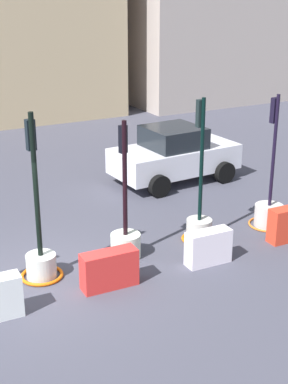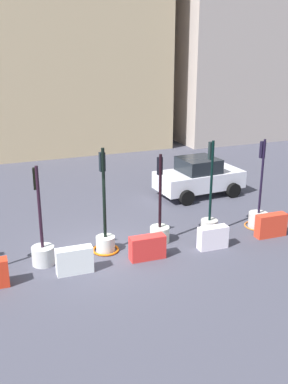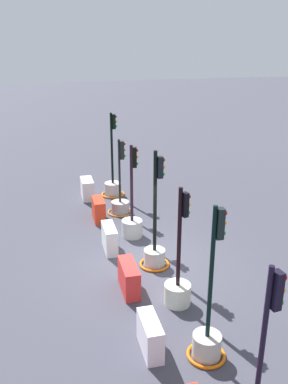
{
  "view_description": "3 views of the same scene",
  "coord_description": "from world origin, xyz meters",
  "px_view_note": "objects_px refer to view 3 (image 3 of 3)",
  "views": [
    {
      "loc": [
        -2.91,
        -10.03,
        5.73
      ],
      "look_at": [
        2.34,
        -0.27,
        1.63
      ],
      "focal_mm": 52.79,
      "sensor_mm": 36.0,
      "label": 1
    },
    {
      "loc": [
        -3.67,
        -12.84,
        6.57
      ],
      "look_at": [
        1.71,
        0.64,
        1.7
      ],
      "focal_mm": 42.0,
      "sensor_mm": 36.0,
      "label": 2
    },
    {
      "loc": [
        10.35,
        -3.0,
        6.22
      ],
      "look_at": [
        -1.85,
        0.36,
        1.58
      ],
      "focal_mm": 38.52,
      "sensor_mm": 36.0,
      "label": 3
    }
  ],
  "objects_px": {
    "traffic_light_1": "(120,202)",
    "construction_barrier_2": "(110,238)",
    "traffic_light_0": "(113,185)",
    "traffic_light_2": "(132,222)",
    "traffic_light_3": "(155,248)",
    "traffic_light_4": "(178,285)",
    "construction_barrier_4": "(150,335)",
    "construction_barrier_3": "(129,278)",
    "traffic_light_5": "(208,335)",
    "construction_barrier_1": "(99,210)",
    "construction_barrier_0": "(87,189)"
  },
  "relations": [
    {
      "from": "traffic_light_1",
      "to": "construction_barrier_2",
      "type": "height_order",
      "value": "traffic_light_1"
    },
    {
      "from": "traffic_light_0",
      "to": "traffic_light_2",
      "type": "bearing_deg",
      "value": -2.26
    },
    {
      "from": "traffic_light_3",
      "to": "traffic_light_4",
      "type": "bearing_deg",
      "value": 0.23
    },
    {
      "from": "traffic_light_1",
      "to": "construction_barrier_4",
      "type": "bearing_deg",
      "value": -7.61
    },
    {
      "from": "traffic_light_0",
      "to": "traffic_light_3",
      "type": "xyz_separation_m",
      "value": [
        6.14,
        0.01,
        0.1
      ]
    },
    {
      "from": "traffic_light_2",
      "to": "construction_barrier_3",
      "type": "relative_size",
      "value": 2.75
    },
    {
      "from": "traffic_light_4",
      "to": "construction_barrier_4",
      "type": "xyz_separation_m",
      "value": [
        1.43,
        -1.14,
        -0.16
      ]
    },
    {
      "from": "construction_barrier_2",
      "to": "construction_barrier_3",
      "type": "bearing_deg",
      "value": 1.46
    },
    {
      "from": "traffic_light_5",
      "to": "traffic_light_3",
      "type": "bearing_deg",
      "value": 179.46
    },
    {
      "from": "construction_barrier_1",
      "to": "traffic_light_4",
      "type": "bearing_deg",
      "value": 10.52
    },
    {
      "from": "construction_barrier_2",
      "to": "construction_barrier_4",
      "type": "relative_size",
      "value": 1.08
    },
    {
      "from": "traffic_light_1",
      "to": "traffic_light_5",
      "type": "bearing_deg",
      "value": 0.6
    },
    {
      "from": "construction_barrier_1",
      "to": "construction_barrier_4",
      "type": "height_order",
      "value": "construction_barrier_1"
    },
    {
      "from": "traffic_light_5",
      "to": "construction_barrier_1",
      "type": "relative_size",
      "value": 3.33
    },
    {
      "from": "traffic_light_3",
      "to": "construction_barrier_4",
      "type": "height_order",
      "value": "traffic_light_3"
    },
    {
      "from": "traffic_light_2",
      "to": "construction_barrier_3",
      "type": "distance_m",
      "value": 3.26
    },
    {
      "from": "construction_barrier_2",
      "to": "traffic_light_3",
      "type": "bearing_deg",
      "value": 40.31
    },
    {
      "from": "traffic_light_5",
      "to": "traffic_light_0",
      "type": "bearing_deg",
      "value": 179.85
    },
    {
      "from": "construction_barrier_4",
      "to": "traffic_light_5",
      "type": "bearing_deg",
      "value": 66.16
    },
    {
      "from": "traffic_light_0",
      "to": "construction_barrier_4",
      "type": "bearing_deg",
      "value": -6.7
    },
    {
      "from": "traffic_light_4",
      "to": "construction_barrier_3",
      "type": "xyz_separation_m",
      "value": [
        -0.88,
        -1.04,
        -0.15
      ]
    },
    {
      "from": "construction_barrier_1",
      "to": "construction_barrier_0",
      "type": "bearing_deg",
      "value": -178.1
    },
    {
      "from": "traffic_light_3",
      "to": "construction_barrier_1",
      "type": "relative_size",
      "value": 3.4
    },
    {
      "from": "traffic_light_5",
      "to": "construction_barrier_2",
      "type": "relative_size",
      "value": 3.09
    },
    {
      "from": "construction_barrier_2",
      "to": "traffic_light_4",
      "type": "bearing_deg",
      "value": 18.78
    },
    {
      "from": "construction_barrier_0",
      "to": "construction_barrier_4",
      "type": "distance_m",
      "value": 9.48
    },
    {
      "from": "traffic_light_5",
      "to": "construction_barrier_3",
      "type": "xyz_separation_m",
      "value": [
        -2.8,
        -1.0,
        -0.14
      ]
    },
    {
      "from": "traffic_light_5",
      "to": "construction_barrier_4",
      "type": "distance_m",
      "value": 1.2
    },
    {
      "from": "traffic_light_3",
      "to": "construction_barrier_0",
      "type": "relative_size",
      "value": 3.2
    },
    {
      "from": "traffic_light_4",
      "to": "traffic_light_3",
      "type": "bearing_deg",
      "value": -179.77
    },
    {
      "from": "construction_barrier_0",
      "to": "construction_barrier_4",
      "type": "relative_size",
      "value": 1.07
    },
    {
      "from": "traffic_light_2",
      "to": "construction_barrier_2",
      "type": "height_order",
      "value": "traffic_light_2"
    },
    {
      "from": "traffic_light_5",
      "to": "construction_barrier_0",
      "type": "relative_size",
      "value": 3.13
    },
    {
      "from": "traffic_light_1",
      "to": "construction_barrier_1",
      "type": "height_order",
      "value": "traffic_light_1"
    },
    {
      "from": "construction_barrier_1",
      "to": "construction_barrier_3",
      "type": "xyz_separation_m",
      "value": [
        4.76,
        0.0,
        -0.02
      ]
    },
    {
      "from": "traffic_light_1",
      "to": "traffic_light_4",
      "type": "height_order",
      "value": "traffic_light_4"
    },
    {
      "from": "construction_barrier_2",
      "to": "construction_barrier_3",
      "type": "relative_size",
      "value": 0.96
    },
    {
      "from": "construction_barrier_2",
      "to": "construction_barrier_3",
      "type": "distance_m",
      "value": 2.37
    },
    {
      "from": "construction_barrier_1",
      "to": "construction_barrier_3",
      "type": "distance_m",
      "value": 4.76
    },
    {
      "from": "traffic_light_2",
      "to": "traffic_light_5",
      "type": "distance_m",
      "value": 5.94
    },
    {
      "from": "traffic_light_3",
      "to": "traffic_light_5",
      "type": "distance_m",
      "value": 3.87
    },
    {
      "from": "traffic_light_0",
      "to": "construction_barrier_0",
      "type": "bearing_deg",
      "value": -87.37
    },
    {
      "from": "traffic_light_5",
      "to": "construction_barrier_1",
      "type": "xyz_separation_m",
      "value": [
        -7.56,
        -1.0,
        -0.12
      ]
    },
    {
      "from": "traffic_light_3",
      "to": "construction_barrier_1",
      "type": "distance_m",
      "value": 3.84
    },
    {
      "from": "construction_barrier_0",
      "to": "traffic_light_5",
      "type": "bearing_deg",
      "value": 6.2
    },
    {
      "from": "construction_barrier_4",
      "to": "traffic_light_3",
      "type": "bearing_deg",
      "value": 161.56
    },
    {
      "from": "traffic_light_1",
      "to": "construction_barrier_1",
      "type": "xyz_separation_m",
      "value": [
        0.48,
        -0.92,
        -0.01
      ]
    },
    {
      "from": "traffic_light_0",
      "to": "traffic_light_3",
      "type": "height_order",
      "value": "traffic_light_0"
    },
    {
      "from": "construction_barrier_2",
      "to": "construction_barrier_4",
      "type": "distance_m",
      "value": 4.68
    },
    {
      "from": "construction_barrier_1",
      "to": "construction_barrier_3",
      "type": "bearing_deg",
      "value": 0.04
    }
  ]
}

